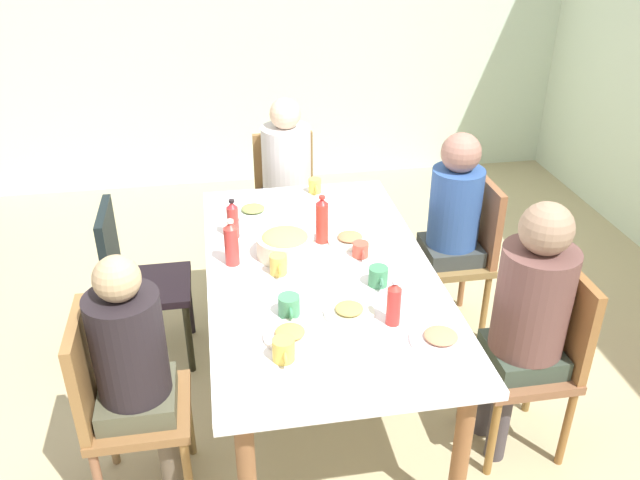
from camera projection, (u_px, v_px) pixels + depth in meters
ground_plane at (320, 393)px, 3.37m from camera, size 6.65×6.65×0.00m
wall_left at (259, 24)px, 5.18m from camera, size 0.12×5.26×2.60m
dining_table at (320, 283)px, 3.05m from camera, size 1.85×1.03×0.75m
chair_0 at (134, 276)px, 3.39m from camera, size 0.40×0.40×0.90m
chair_1 at (540, 351)px, 2.86m from camera, size 0.40×0.40×0.90m
person_1 at (529, 310)px, 2.74m from camera, size 0.31×0.31×1.23m
chair_2 at (286, 196)px, 4.25m from camera, size 0.40×0.40×0.90m
person_2 at (287, 173)px, 4.08m from camera, size 0.30×0.30×1.18m
chair_3 at (117, 399)px, 2.60m from camera, size 0.40×0.40×0.90m
person_3 at (135, 363)px, 2.53m from camera, size 0.30×0.30×1.15m
chair_4 at (464, 248)px, 3.66m from camera, size 0.40×0.40×0.90m
person_4 at (452, 217)px, 3.55m from camera, size 0.30×0.30×1.18m
plate_0 at (349, 311)px, 2.70m from camera, size 0.21×0.21×0.04m
plate_1 at (290, 335)px, 2.56m from camera, size 0.21×0.21×0.04m
plate_2 at (253, 211)px, 3.50m from camera, size 0.23×0.23×0.04m
plate_3 at (350, 239)px, 3.23m from camera, size 0.22×0.22×0.04m
plate_4 at (441, 338)px, 2.54m from camera, size 0.24×0.24×0.04m
bowl_0 at (285, 244)px, 3.09m from camera, size 0.27×0.27×0.12m
cup_0 at (289, 306)px, 2.68m from camera, size 0.12×0.09×0.09m
cup_1 at (315, 186)px, 3.72m from camera, size 0.11×0.07×0.08m
cup_2 at (378, 277)px, 2.87m from camera, size 0.12×0.09×0.09m
cup_3 at (278, 265)px, 2.95m from camera, size 0.11×0.08×0.10m
cup_4 at (284, 350)px, 2.42m from camera, size 0.12×0.08×0.09m
cup_5 at (361, 250)px, 3.09m from camera, size 0.11×0.08×0.07m
bottle_0 at (233, 220)px, 3.23m from camera, size 0.06×0.06×0.20m
bottle_1 at (394, 303)px, 2.60m from camera, size 0.06×0.06×0.20m
bottle_2 at (231, 243)px, 3.00m from camera, size 0.07×0.07×0.23m
bottle_3 at (322, 220)px, 3.18m from camera, size 0.06×0.06×0.25m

